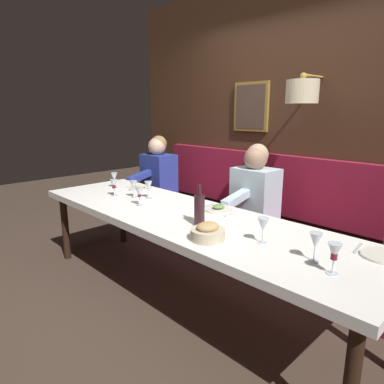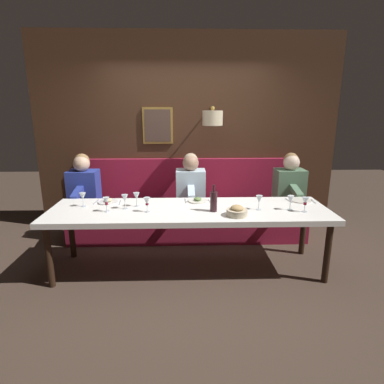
# 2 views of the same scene
# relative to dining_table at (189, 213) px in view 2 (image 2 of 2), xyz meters

# --- Properties ---
(ground_plane) EXTENTS (12.00, 12.00, 0.00)m
(ground_plane) POSITION_rel_dining_table_xyz_m (0.00, 0.00, -0.68)
(ground_plane) COLOR #423328
(dining_table) EXTENTS (0.90, 3.13, 0.74)m
(dining_table) POSITION_rel_dining_table_xyz_m (0.00, 0.00, 0.00)
(dining_table) COLOR white
(dining_table) RESTS_ON ground_plane
(banquette_bench) EXTENTS (0.52, 3.33, 0.45)m
(banquette_bench) POSITION_rel_dining_table_xyz_m (0.89, 0.00, -0.46)
(banquette_bench) COLOR maroon
(banquette_bench) RESTS_ON ground_plane
(back_wall_panel) EXTENTS (0.59, 4.53, 2.90)m
(back_wall_panel) POSITION_rel_dining_table_xyz_m (1.46, -0.00, 0.68)
(back_wall_panel) COLOR #422819
(back_wall_panel) RESTS_ON ground_plane
(diner_nearest) EXTENTS (0.60, 0.40, 0.79)m
(diner_nearest) POSITION_rel_dining_table_xyz_m (0.88, -1.43, 0.13)
(diner_nearest) COLOR #567A5B
(diner_nearest) RESTS_ON banquette_bench
(diner_near) EXTENTS (0.60, 0.40, 0.79)m
(diner_near) POSITION_rel_dining_table_xyz_m (0.88, -0.04, 0.13)
(diner_near) COLOR silver
(diner_near) RESTS_ON banquette_bench
(diner_middle) EXTENTS (0.60, 0.40, 0.79)m
(diner_middle) POSITION_rel_dining_table_xyz_m (0.88, 1.43, 0.13)
(diner_middle) COLOR #283893
(diner_middle) RESTS_ON banquette_bench
(place_setting_0) EXTENTS (0.24, 0.32, 0.05)m
(place_setting_0) POSITION_rel_dining_table_xyz_m (0.27, 0.96, 0.07)
(place_setting_0) COLOR silver
(place_setting_0) RESTS_ON dining_table
(place_setting_1) EXTENTS (0.24, 0.32, 0.01)m
(place_setting_1) POSITION_rel_dining_table_xyz_m (0.25, -1.37, 0.06)
(place_setting_1) COLOR silver
(place_setting_1) RESTS_ON dining_table
(place_setting_2) EXTENTS (0.24, 0.32, 0.05)m
(place_setting_2) POSITION_rel_dining_table_xyz_m (0.28, -0.11, 0.07)
(place_setting_2) COLOR silver
(place_setting_2) RESTS_ON dining_table
(wine_glass_0) EXTENTS (0.07, 0.07, 0.16)m
(wine_glass_0) POSITION_rel_dining_table_xyz_m (-0.10, 0.46, 0.17)
(wine_glass_0) COLOR silver
(wine_glass_0) RESTS_ON dining_table
(wine_glass_1) EXTENTS (0.07, 0.07, 0.16)m
(wine_glass_1) POSITION_rel_dining_table_xyz_m (0.11, 1.21, 0.17)
(wine_glass_1) COLOR silver
(wine_glass_1) RESTS_ON dining_table
(wine_glass_2) EXTENTS (0.07, 0.07, 0.16)m
(wine_glass_2) POSITION_rel_dining_table_xyz_m (0.10, 0.60, 0.17)
(wine_glass_2) COLOR silver
(wine_glass_2) RESTS_ON dining_table
(wine_glass_3) EXTENTS (0.07, 0.07, 0.16)m
(wine_glass_3) POSITION_rel_dining_table_xyz_m (0.02, 0.72, 0.17)
(wine_glass_3) COLOR silver
(wine_glass_3) RESTS_ON dining_table
(wine_glass_4) EXTENTS (0.07, 0.07, 0.16)m
(wine_glass_4) POSITION_rel_dining_table_xyz_m (-0.08, -1.12, 0.17)
(wine_glass_4) COLOR silver
(wine_glass_4) RESTS_ON dining_table
(wine_glass_5) EXTENTS (0.07, 0.07, 0.16)m
(wine_glass_5) POSITION_rel_dining_table_xyz_m (-0.08, 0.90, 0.17)
(wine_glass_5) COLOR silver
(wine_glass_5) RESTS_ON dining_table
(wine_glass_6) EXTENTS (0.07, 0.07, 0.16)m
(wine_glass_6) POSITION_rel_dining_table_xyz_m (-0.06, -0.77, 0.17)
(wine_glass_6) COLOR silver
(wine_glass_6) RESTS_ON dining_table
(wine_glass_7) EXTENTS (0.07, 0.07, 0.16)m
(wine_glass_7) POSITION_rel_dining_table_xyz_m (-0.15, -1.25, 0.17)
(wine_glass_7) COLOR silver
(wine_glass_7) RESTS_ON dining_table
(wine_bottle) EXTENTS (0.08, 0.08, 0.30)m
(wine_bottle) POSITION_rel_dining_table_xyz_m (-0.10, -0.27, 0.17)
(wine_bottle) COLOR #33191E
(wine_bottle) RESTS_ON dining_table
(bread_bowl) EXTENTS (0.22, 0.22, 0.12)m
(bread_bowl) POSITION_rel_dining_table_xyz_m (-0.26, -0.50, 0.11)
(bread_bowl) COLOR beige
(bread_bowl) RESTS_ON dining_table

